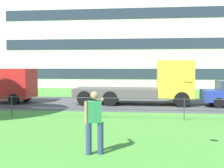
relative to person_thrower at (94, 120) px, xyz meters
name	(u,v)px	position (x,y,z in m)	size (l,w,h in m)	color
street_strip	(110,103)	(-0.93, 10.88, -0.92)	(80.00, 7.10, 0.01)	#4C4C51
park_fence	(95,104)	(-0.93, 5.31, -0.25)	(39.84, 0.04, 1.00)	#333833
person_thrower	(94,120)	(0.00, 0.00, 0.00)	(0.50, 0.83, 1.71)	navy
frisbee	(188,82)	(2.48, 0.36, 1.03)	(0.38, 0.38, 0.09)	orange
flatbed_truck_far_left	(151,85)	(1.67, 10.68, 0.30)	(7.30, 2.43, 2.75)	yellow
apartment_building_background	(128,23)	(-1.01, 31.42, 7.33)	(31.76, 15.82, 16.50)	beige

